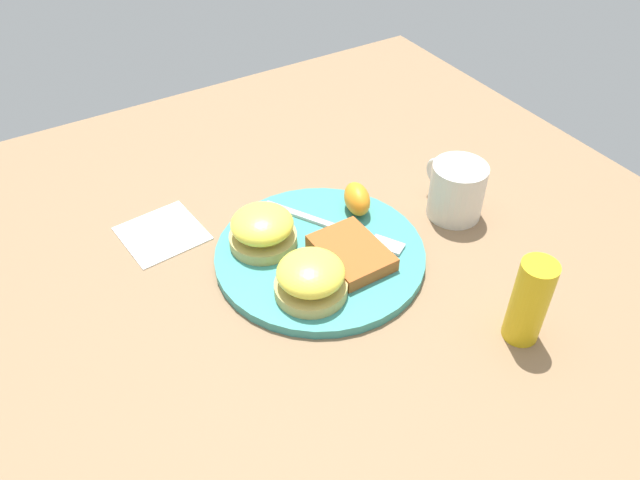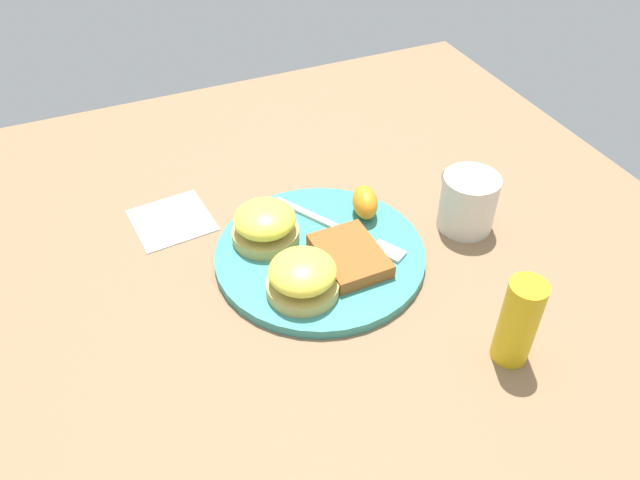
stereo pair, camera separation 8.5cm
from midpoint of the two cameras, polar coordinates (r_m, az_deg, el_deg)
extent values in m
plane|color=#846647|center=(0.87, 2.79, -1.80)|extent=(1.10, 1.10, 0.00)
cylinder|color=teal|center=(0.87, 2.80, -1.46)|extent=(0.29, 0.29, 0.01)
cylinder|color=tan|center=(0.88, -2.24, 0.43)|extent=(0.09, 0.09, 0.02)
ellipsoid|color=yellow|center=(0.86, -2.28, 1.82)|extent=(0.09, 0.09, 0.04)
cylinder|color=tan|center=(0.80, 1.45, -4.42)|extent=(0.09, 0.09, 0.02)
ellipsoid|color=yellow|center=(0.78, 1.49, -3.01)|extent=(0.09, 0.09, 0.04)
cube|color=#A95322|center=(0.84, 5.61, -1.56)|extent=(0.11, 0.08, 0.02)
ellipsoid|color=orange|center=(0.92, 6.80, 3.34)|extent=(0.07, 0.05, 0.04)
cube|color=silver|center=(0.92, 1.44, 2.31)|extent=(0.11, 0.07, 0.00)
cube|color=silver|center=(0.87, 9.05, -1.14)|extent=(0.05, 0.04, 0.00)
cylinder|color=silver|center=(0.93, 15.94, 3.23)|extent=(0.08, 0.08, 0.09)
torus|color=silver|center=(0.96, 14.39, 5.03)|extent=(0.05, 0.01, 0.05)
cube|color=white|center=(0.95, -10.94, 1.72)|extent=(0.12, 0.12, 0.00)
cylinder|color=gold|center=(0.76, 20.81, -7.17)|extent=(0.04, 0.04, 0.12)
camera|label=1|loc=(0.04, -87.13, 2.52)|focal=35.00mm
camera|label=2|loc=(0.04, 92.87, -2.52)|focal=35.00mm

